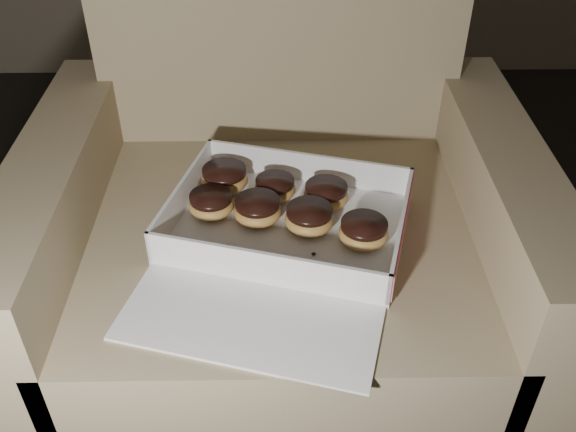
# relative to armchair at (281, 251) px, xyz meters

# --- Properties ---
(armchair) EXTENTS (0.85, 0.72, 0.89)m
(armchair) POSITION_rel_armchair_xyz_m (0.00, 0.00, 0.00)
(armchair) COLOR #857955
(armchair) RESTS_ON floor
(bakery_box) EXTENTS (0.47, 0.52, 0.06)m
(bakery_box) POSITION_rel_armchair_xyz_m (0.00, -0.12, 0.13)
(bakery_box) COLOR white
(bakery_box) RESTS_ON armchair
(donut_a) EXTENTS (0.08, 0.08, 0.04)m
(donut_a) POSITION_rel_armchair_xyz_m (-0.04, -0.06, 0.15)
(donut_a) COLOR #C58844
(donut_a) RESTS_ON bakery_box
(donut_b) EXTENTS (0.08, 0.08, 0.04)m
(donut_b) POSITION_rel_armchair_xyz_m (0.13, -0.12, 0.15)
(donut_b) COLOR #C58844
(donut_b) RESTS_ON bakery_box
(donut_c) EXTENTS (0.08, 0.08, 0.04)m
(donut_c) POSITION_rel_armchair_xyz_m (0.05, -0.09, 0.15)
(donut_c) COLOR #C58844
(donut_c) RESTS_ON bakery_box
(donut_d) EXTENTS (0.07, 0.07, 0.04)m
(donut_d) POSITION_rel_armchair_xyz_m (-0.01, -0.00, 0.15)
(donut_d) COLOR #C58844
(donut_d) RESTS_ON bakery_box
(donut_e) EXTENTS (0.08, 0.08, 0.04)m
(donut_e) POSITION_rel_armchair_xyz_m (-0.12, -0.05, 0.15)
(donut_e) COLOR #C58844
(donut_e) RESTS_ON bakery_box
(donut_f) EXTENTS (0.08, 0.08, 0.04)m
(donut_f) POSITION_rel_armchair_xyz_m (0.08, -0.02, 0.15)
(donut_f) COLOR #C58844
(donut_f) RESTS_ON bakery_box
(donut_g) EXTENTS (0.08, 0.08, 0.04)m
(donut_g) POSITION_rel_armchair_xyz_m (-0.10, 0.03, 0.15)
(donut_g) COLOR #C58844
(donut_g) RESTS_ON bakery_box
(crumb_a) EXTENTS (0.01, 0.01, 0.00)m
(crumb_a) POSITION_rel_armchair_xyz_m (0.05, -0.15, 0.13)
(crumb_a) COLOR black
(crumb_a) RESTS_ON bakery_box
(crumb_b) EXTENTS (0.01, 0.01, 0.00)m
(crumb_b) POSITION_rel_armchair_xyz_m (0.04, -0.10, 0.13)
(crumb_b) COLOR black
(crumb_b) RESTS_ON bakery_box
(crumb_c) EXTENTS (0.01, 0.01, 0.00)m
(crumb_c) POSITION_rel_armchair_xyz_m (-0.08, -0.13, 0.13)
(crumb_c) COLOR black
(crumb_c) RESTS_ON bakery_box
(crumb_d) EXTENTS (0.01, 0.01, 0.00)m
(crumb_d) POSITION_rel_armchair_xyz_m (0.14, -0.13, 0.13)
(crumb_d) COLOR black
(crumb_d) RESTS_ON bakery_box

